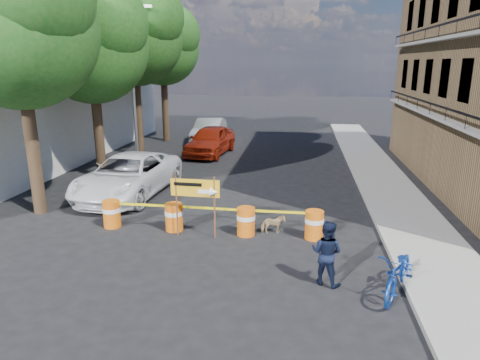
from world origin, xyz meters
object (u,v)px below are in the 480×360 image
(bicycle, at_px, (401,253))
(barrel_mid_left, at_px, (174,216))
(barrel_far_right, at_px, (314,224))
(sedan_silver, at_px, (209,131))
(suv_white, at_px, (128,175))
(barrel_far_left, at_px, (112,213))
(sedan_red, at_px, (210,140))
(barrel_mid_right, at_px, (246,221))
(pedestrian, at_px, (327,253))
(detour_sign, at_px, (202,193))
(dog, at_px, (273,224))

(bicycle, bearing_deg, barrel_mid_left, 178.32)
(barrel_far_right, xyz_separation_m, sedan_silver, (-6.64, 15.80, 0.33))
(sedan_silver, bearing_deg, suv_white, -94.53)
(barrel_far_left, xyz_separation_m, sedan_red, (0.82, 11.81, 0.37))
(barrel_mid_right, xyz_separation_m, pedestrian, (2.32, -2.76, 0.34))
(barrel_far_left, distance_m, detour_sign, 3.32)
(bicycle, height_order, dog, bicycle)
(pedestrian, bearing_deg, suv_white, -15.78)
(barrel_far_left, distance_m, pedestrian, 7.35)
(barrel_mid_right, relative_size, detour_sign, 0.46)
(barrel_far_left, xyz_separation_m, pedestrian, (6.77, -2.83, 0.34))
(barrel_mid_left, distance_m, dog, 3.19)
(detour_sign, bearing_deg, bicycle, -24.90)
(barrel_mid_left, xyz_separation_m, sedan_silver, (-2.19, 15.73, 0.33))
(bicycle, height_order, suv_white, bicycle)
(barrel_far_right, relative_size, pedestrian, 0.55)
(dog, bearing_deg, barrel_far_right, -114.54)
(barrel_mid_left, height_order, pedestrian, pedestrian)
(sedan_red, bearing_deg, barrel_mid_right, -66.39)
(barrel_mid_left, relative_size, sedan_silver, 0.18)
(barrel_far_right, distance_m, detour_sign, 3.57)
(barrel_far_right, height_order, detour_sign, detour_sign)
(detour_sign, bearing_deg, barrel_mid_left, 159.26)
(detour_sign, height_order, sedan_red, detour_sign)
(pedestrian, bearing_deg, sedan_silver, -45.83)
(barrel_far_right, relative_size, bicycle, 0.42)
(barrel_far_right, distance_m, dog, 1.30)
(detour_sign, distance_m, sedan_silver, 16.50)
(detour_sign, bearing_deg, pedestrian, -31.28)
(sedan_red, bearing_deg, dog, -62.40)
(barrel_far_right, height_order, sedan_silver, sedan_silver)
(sedan_red, bearing_deg, suv_white, -94.57)
(bicycle, bearing_deg, barrel_far_left, -175.66)
(barrel_mid_left, distance_m, sedan_red, 11.89)
(barrel_far_right, relative_size, dog, 1.22)
(barrel_far_right, distance_m, bicycle, 3.64)
(suv_white, bearing_deg, detour_sign, -40.09)
(bicycle, distance_m, suv_white, 11.37)
(bicycle, height_order, sedan_red, bicycle)
(barrel_far_left, height_order, sedan_red, sedan_red)
(barrel_mid_right, xyz_separation_m, dog, (0.84, 0.23, -0.16))
(bicycle, bearing_deg, dog, 158.23)
(detour_sign, relative_size, pedestrian, 1.21)
(barrel_far_left, height_order, sedan_silver, sedan_silver)
(barrel_far_right, distance_m, sedan_silver, 17.14)
(barrel_mid_right, xyz_separation_m, sedan_red, (-3.63, 11.88, 0.37))
(barrel_far_left, height_order, bicycle, bicycle)
(sedan_silver, bearing_deg, barrel_far_left, -90.77)
(barrel_mid_left, distance_m, pedestrian, 5.46)
(barrel_mid_right, bearing_deg, suv_white, 146.13)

